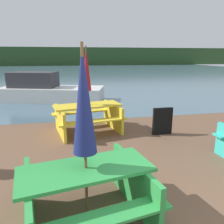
# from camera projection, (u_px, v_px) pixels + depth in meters

# --- Properties ---
(water) EXTENTS (60.00, 50.00, 0.00)m
(water) POSITION_uv_depth(u_px,v_px,m) (77.00, 71.00, 31.25)
(water) COLOR slate
(water) RESTS_ON ground_plane
(far_treeline) EXTENTS (80.00, 1.60, 4.00)m
(far_treeline) POSITION_uv_depth(u_px,v_px,m) (73.00, 56.00, 49.75)
(far_treeline) COLOR #284723
(far_treeline) RESTS_ON water
(picnic_table_green) EXTENTS (1.88, 1.65, 0.75)m
(picnic_table_green) POSITION_uv_depth(u_px,v_px,m) (87.00, 189.00, 2.81)
(picnic_table_green) COLOR green
(picnic_table_green) RESTS_ON ground_plane
(picnic_table_yellow) EXTENTS (2.06, 1.71, 0.79)m
(picnic_table_yellow) POSITION_uv_depth(u_px,v_px,m) (88.00, 115.00, 6.17)
(picnic_table_yellow) COLOR yellow
(picnic_table_yellow) RESTS_ON ground_plane
(umbrella_navy) EXTENTS (0.29, 0.29, 2.26)m
(umbrella_navy) POSITION_uv_depth(u_px,v_px,m) (84.00, 101.00, 2.52)
(umbrella_navy) COLOR brown
(umbrella_navy) RESTS_ON ground_plane
(umbrella_crimson) EXTENTS (0.24, 0.24, 2.37)m
(umbrella_crimson) POSITION_uv_depth(u_px,v_px,m) (86.00, 70.00, 5.85)
(umbrella_crimson) COLOR brown
(umbrella_crimson) RESTS_ON ground_plane
(boat) EXTENTS (5.16, 3.09, 1.37)m
(boat) POSITION_uv_depth(u_px,v_px,m) (48.00, 90.00, 10.55)
(boat) COLOR silver
(boat) RESTS_ON water
(signboard) EXTENTS (0.55, 0.08, 0.75)m
(signboard) POSITION_uv_depth(u_px,v_px,m) (162.00, 121.00, 5.98)
(signboard) COLOR black
(signboard) RESTS_ON ground_plane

